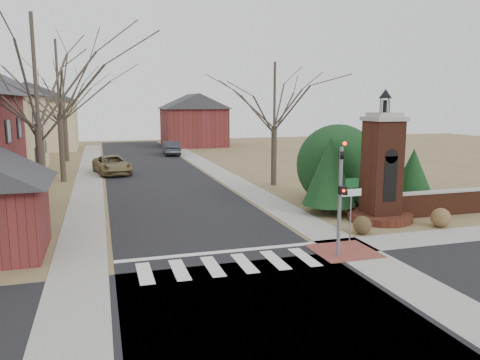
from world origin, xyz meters
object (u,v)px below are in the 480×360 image
object	(u,v)px
brick_gate_monument	(381,177)
distant_car	(171,148)
sign_post	(351,197)
traffic_signal_pole	(340,190)
pickup_truck	(112,165)

from	to	relation	value
brick_gate_monument	distant_car	distance (m)	33.11
distant_car	sign_post	bearing A→B (deg)	96.38
traffic_signal_pole	brick_gate_monument	xyz separation A→B (m)	(4.70, 4.42, -0.42)
distant_car	traffic_signal_pole	bearing A→B (deg)	94.25
traffic_signal_pole	brick_gate_monument	bearing A→B (deg)	43.24
traffic_signal_pole	sign_post	distance (m)	2.02
traffic_signal_pole	sign_post	xyz separation A→B (m)	(1.29, 1.41, -0.64)
pickup_truck	traffic_signal_pole	bearing A→B (deg)	-81.58
sign_post	pickup_truck	bearing A→B (deg)	111.49
traffic_signal_pole	brick_gate_monument	distance (m)	6.47
traffic_signal_pole	distant_car	xyz separation A→B (m)	(-0.90, 37.03, -1.79)
traffic_signal_pole	pickup_truck	xyz separation A→B (m)	(-7.70, 24.25, -1.83)
sign_post	pickup_truck	size ratio (longest dim) A/B	0.51
sign_post	pickup_truck	world-z (taller)	sign_post
brick_gate_monument	distant_car	world-z (taller)	brick_gate_monument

